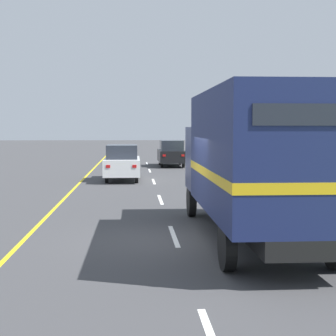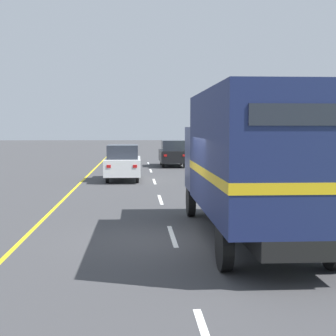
{
  "view_description": "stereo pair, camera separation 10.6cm",
  "coord_description": "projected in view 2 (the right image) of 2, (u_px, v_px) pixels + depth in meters",
  "views": [
    {
      "loc": [
        -1.0,
        -12.32,
        2.74
      ],
      "look_at": [
        0.3,
        7.23,
        1.2
      ],
      "focal_mm": 55.0,
      "sensor_mm": 36.0,
      "label": 1
    },
    {
      "loc": [
        -0.9,
        -12.33,
        2.74
      ],
      "look_at": [
        0.3,
        7.23,
        1.2
      ],
      "focal_mm": 55.0,
      "sensor_mm": 36.0,
      "label": 2
    }
  ],
  "objects": [
    {
      "name": "ground_plane",
      "position": [
        174.0,
        240.0,
        12.54
      ],
      "size": [
        200.0,
        200.0,
        0.0
      ],
      "primitive_type": "plane",
      "color": "#3D3D3F"
    },
    {
      "name": "edge_line_yellow",
      "position": [
        83.0,
        180.0,
        26.83
      ],
      "size": [
        0.12,
        63.83,
        0.01
      ],
      "primitive_type": "cube",
      "color": "yellow",
      "rests_on": "ground"
    },
    {
      "name": "centre_dash_near",
      "position": [
        172.0,
        236.0,
        13.04
      ],
      "size": [
        0.12,
        2.6,
        0.01
      ],
      "primitive_type": "cube",
      "color": "white",
      "rests_on": "ground"
    },
    {
      "name": "centre_dash_mid_a",
      "position": [
        160.0,
        200.0,
        19.61
      ],
      "size": [
        0.12,
        2.6,
        0.01
      ],
      "primitive_type": "cube",
      "color": "white",
      "rests_on": "ground"
    },
    {
      "name": "centre_dash_mid_b",
      "position": [
        154.0,
        181.0,
        26.18
      ],
      "size": [
        0.12,
        2.6,
        0.01
      ],
      "primitive_type": "cube",
      "color": "white",
      "rests_on": "ground"
    },
    {
      "name": "centre_dash_far",
      "position": [
        151.0,
        171.0,
        32.74
      ],
      "size": [
        0.12,
        2.6,
        0.01
      ],
      "primitive_type": "cube",
      "color": "white",
      "rests_on": "ground"
    },
    {
      "name": "centre_dash_farthest",
      "position": [
        148.0,
        163.0,
        39.31
      ],
      "size": [
        0.12,
        2.6,
        0.01
      ],
      "primitive_type": "cube",
      "color": "white",
      "rests_on": "ground"
    },
    {
      "name": "horse_trailer_truck",
      "position": [
        252.0,
        159.0,
        12.21
      ],
      "size": [
        2.48,
        8.24,
        3.56
      ],
      "color": "black",
      "rests_on": "ground"
    },
    {
      "name": "lead_car_white",
      "position": [
        123.0,
        162.0,
        26.7
      ],
      "size": [
        1.8,
        4.24,
        1.86
      ],
      "color": "black",
      "rests_on": "ground"
    },
    {
      "name": "lead_car_black_ahead",
      "position": [
        173.0,
        153.0,
        36.51
      ],
      "size": [
        1.8,
        4.43,
        1.85
      ],
      "color": "black",
      "rests_on": "ground"
    },
    {
      "name": "highway_sign",
      "position": [
        333.0,
        155.0,
        18.09
      ],
      "size": [
        2.14,
        0.09,
        2.89
      ],
      "color": "#9E9EA3",
      "rests_on": "ground"
    },
    {
      "name": "roadside_tree_mid",
      "position": [
        288.0,
        126.0,
        31.14
      ],
      "size": [
        2.92,
        2.92,
        4.32
      ],
      "color": "brown",
      "rests_on": "ground"
    },
    {
      "name": "roadside_tree_far",
      "position": [
        297.0,
        111.0,
        39.67
      ],
      "size": [
        4.3,
        4.3,
        6.17
      ],
      "color": "#4C3823",
      "rests_on": "ground"
    }
  ]
}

